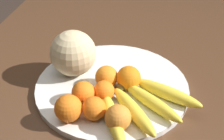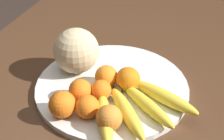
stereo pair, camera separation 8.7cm
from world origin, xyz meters
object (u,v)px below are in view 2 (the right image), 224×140
melon (76,51)px  orange_front_right (80,90)px  banana_bunch (138,107)px  orange_front_left (101,90)px  fruit_bowl (112,86)px  orange_back_left (106,76)px  produce_tag (121,99)px  orange_mid_center (88,107)px  kitchen_table (111,100)px  orange_side_extra (62,104)px  orange_top_small (109,118)px  orange_back_right (128,79)px

melon → orange_front_right: bearing=-153.6°
banana_bunch → orange_front_left: orange_front_left is taller
fruit_bowl → orange_back_left: size_ratio=6.82×
melon → produce_tag: size_ratio=1.40×
banana_bunch → orange_mid_center: 0.13m
melon → orange_front_left: size_ratio=2.41×
banana_bunch → orange_front_right: orange_front_right is taller
produce_tag → kitchen_table: bearing=25.0°
fruit_bowl → orange_front_left: orange_front_left is taller
melon → produce_tag: (-0.10, -0.17, -0.07)m
melon → orange_front_right: 0.15m
kitchen_table → orange_front_left: (-0.12, -0.01, 0.14)m
orange_mid_center → orange_back_left: size_ratio=0.94×
fruit_bowl → orange_side_extra: orange_side_extra is taller
fruit_bowl → orange_back_left: orange_back_left is taller
kitchen_table → produce_tag: produce_tag is taller
melon → orange_side_extra: 0.20m
melon → orange_top_small: (-0.20, -0.17, -0.04)m
orange_back_right → orange_side_extra: (-0.15, 0.13, 0.00)m
kitchen_table → banana_bunch: bearing=-141.1°
kitchen_table → produce_tag: 0.17m
fruit_bowl → orange_front_right: size_ratio=7.07×
orange_top_small → orange_mid_center: bearing=69.9°
orange_mid_center → orange_back_right: size_ratio=0.88×
melon → banana_bunch: 0.26m
melon → orange_front_right: melon is taller
fruit_bowl → orange_front_right: orange_front_right is taller
melon → banana_bunch: bearing=-120.6°
orange_front_right → orange_mid_center: orange_front_right is taller
fruit_bowl → orange_side_extra: 0.18m
melon → orange_front_left: bearing=-132.8°
orange_front_left → orange_mid_center: bearing=173.7°
kitchen_table → melon: (-0.01, 0.10, 0.18)m
orange_back_left → orange_back_right: bearing=-86.2°
orange_mid_center → orange_side_extra: 0.06m
orange_front_left → orange_back_right: size_ratio=0.82×
melon → orange_mid_center: 0.21m
kitchen_table → orange_mid_center: (-0.19, -0.00, 0.14)m
orange_front_left → orange_front_right: bearing=112.3°
kitchen_table → orange_back_left: orange_back_left is taller
melon → orange_front_right: (-0.13, -0.06, -0.04)m
orange_side_extra → melon: bearing=12.6°
orange_back_right → orange_side_extra: 0.20m
fruit_bowl → orange_front_right: bearing=146.3°
banana_bunch → orange_front_left: size_ratio=4.93×
kitchen_table → orange_back_right: orange_back_right is taller
kitchen_table → melon: 0.21m
banana_bunch → orange_side_extra: orange_side_extra is taller
banana_bunch → orange_side_extra: bearing=-114.9°
orange_back_left → orange_top_small: 0.17m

